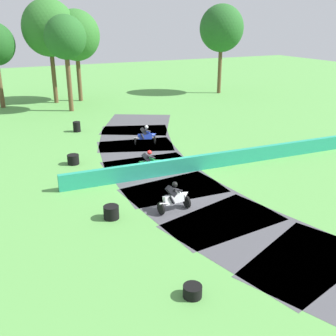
{
  "coord_description": "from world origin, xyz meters",
  "views": [
    {
      "loc": [
        -8.64,
        -19.15,
        8.44
      ],
      "look_at": [
        0.0,
        -1.22,
        0.9
      ],
      "focal_mm": 42.3,
      "sensor_mm": 36.0,
      "label": 1
    }
  ],
  "objects": [
    {
      "name": "ground_plane",
      "position": [
        0.0,
        0.0,
        0.0
      ],
      "size": [
        120.0,
        120.0,
        0.0
      ],
      "primitive_type": "plane",
      "color": "#569947"
    },
    {
      "name": "safety_barrier",
      "position": [
        4.75,
        -0.24,
        0.45
      ],
      "size": [
        20.66,
        1.34,
        0.9
      ],
      "primitive_type": "cube",
      "rotation": [
        0.0,
        0.0,
        4.66
      ],
      "color": "#239375",
      "rests_on": "ground"
    },
    {
      "name": "motorcycle_chase_green",
      "position": [
        -0.33,
        0.6,
        0.65
      ],
      "size": [
        1.71,
        0.94,
        1.43
      ],
      "color": "black",
      "rests_on": "ground"
    },
    {
      "name": "tree_mid_rise",
      "position": [
        -0.6,
        19.22,
        6.77
      ],
      "size": [
        3.81,
        3.81,
        8.84
      ],
      "color": "brown",
      "rests_on": "ground"
    },
    {
      "name": "tire_stack_mid_a",
      "position": [
        -3.94,
        4.09,
        0.3
      ],
      "size": [
        0.71,
        0.71,
        0.6
      ],
      "color": "black",
      "rests_on": "ground"
    },
    {
      "name": "tree_far_right",
      "position": [
        1.49,
        23.91,
        6.78
      ],
      "size": [
        4.93,
        4.93,
        9.4
      ],
      "color": "brown",
      "rests_on": "ground"
    },
    {
      "name": "tree_far_left",
      "position": [
        17.73,
        21.43,
        7.36
      ],
      "size": [
        5.03,
        5.03,
        10.04
      ],
      "color": "brown",
      "rests_on": "ground"
    },
    {
      "name": "tire_stack_near",
      "position": [
        -1.93,
        11.45,
        0.4
      ],
      "size": [
        0.58,
        0.58,
        0.8
      ],
      "color": "black",
      "rests_on": "ground"
    },
    {
      "name": "tire_stack_mid_b",
      "position": [
        -4.04,
        -3.74,
        0.3
      ],
      "size": [
        0.7,
        0.7,
        0.6
      ],
      "color": "black",
      "rests_on": "ground"
    },
    {
      "name": "track_asphalt",
      "position": [
        1.24,
        -0.06,
        0.0
      ],
      "size": [
        10.14,
        32.19,
        0.01
      ],
      "color": "#47474C",
      "rests_on": "ground"
    },
    {
      "name": "motorcycle_trailing_white",
      "position": [
        -1.1,
        -4.23,
        0.65
      ],
      "size": [
        1.68,
        0.8,
        1.43
      ],
      "color": "black",
      "rests_on": "ground"
    },
    {
      "name": "tree_behind_barrier",
      "position": [
        -1.13,
        23.98,
        7.52
      ],
      "size": [
        5.35,
        5.35,
        10.36
      ],
      "color": "brown",
      "rests_on": "ground"
    },
    {
      "name": "motorcycle_lead_blue",
      "position": [
        1.7,
        5.93,
        0.65
      ],
      "size": [
        1.72,
        1.12,
        1.43
      ],
      "color": "black",
      "rests_on": "ground"
    },
    {
      "name": "tire_stack_far",
      "position": [
        -3.36,
        -10.01,
        0.2
      ],
      "size": [
        0.63,
        0.63,
        0.4
      ],
      "color": "black",
      "rests_on": "ground"
    }
  ]
}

